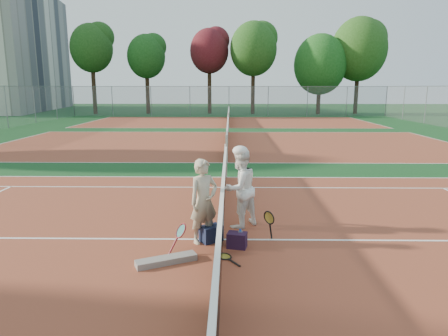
% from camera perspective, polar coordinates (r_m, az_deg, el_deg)
% --- Properties ---
extents(ground, '(130.00, 130.00, 0.00)m').
position_cam_1_polar(ground, '(7.89, -0.22, -10.20)').
color(ground, '#0F3A17').
rests_on(ground, ground).
extents(court_main, '(23.77, 10.97, 0.01)m').
position_cam_1_polar(court_main, '(7.88, -0.22, -10.17)').
color(court_main, brown).
rests_on(court_main, ground).
extents(court_far_a, '(23.77, 10.97, 0.01)m').
position_cam_1_polar(court_far_a, '(21.03, 0.50, 3.52)').
color(court_far_a, brown).
rests_on(court_far_a, ground).
extents(court_far_b, '(23.77, 10.97, 0.01)m').
position_cam_1_polar(court_far_b, '(34.45, 0.67, 6.62)').
color(court_far_b, brown).
rests_on(court_far_b, ground).
extents(net_main, '(0.10, 10.98, 1.02)m').
position_cam_1_polar(net_main, '(7.71, -0.22, -6.67)').
color(net_main, black).
rests_on(net_main, ground).
extents(net_far_a, '(0.10, 10.98, 1.02)m').
position_cam_1_polar(net_far_a, '(20.97, 0.51, 4.89)').
color(net_far_a, black).
rests_on(net_far_a, ground).
extents(net_far_b, '(0.10, 10.98, 1.02)m').
position_cam_1_polar(net_far_b, '(34.41, 0.67, 7.46)').
color(net_far_b, black).
rests_on(net_far_b, ground).
extents(fence_back, '(32.00, 0.06, 3.00)m').
position_cam_1_polar(fence_back, '(41.35, 0.71, 9.51)').
color(fence_back, slate).
rests_on(fence_back, ground).
extents(apartment_block, '(12.96, 23.18, 15.00)m').
position_cam_1_polar(apartment_block, '(58.72, -28.75, 14.58)').
color(apartment_block, beige).
rests_on(apartment_block, ground).
extents(player_a, '(0.70, 0.66, 1.62)m').
position_cam_1_polar(player_a, '(7.52, -2.91, -4.78)').
color(player_a, '#B9AC8F').
rests_on(player_a, ground).
extents(player_b, '(1.03, 1.01, 1.67)m').
position_cam_1_polar(player_b, '(8.37, 2.28, -2.90)').
color(player_b, white).
rests_on(player_b, ground).
extents(racket_red, '(0.44, 0.42, 0.52)m').
position_cam_1_polar(racket_red, '(7.27, -6.16, -9.97)').
color(racket_red, maroon).
rests_on(racket_red, ground).
extents(racket_black_held, '(0.31, 0.30, 0.59)m').
position_cam_1_polar(racket_black_held, '(7.79, 6.42, -8.23)').
color(racket_black_held, black).
rests_on(racket_black_held, ground).
extents(racket_spare, '(0.56, 0.65, 0.03)m').
position_cam_1_polar(racket_spare, '(7.12, 0.04, -12.52)').
color(racket_spare, black).
rests_on(racket_spare, ground).
extents(sports_bag_navy, '(0.48, 0.45, 0.31)m').
position_cam_1_polar(sports_bag_navy, '(7.75, -1.87, -9.35)').
color(sports_bag_navy, '#101832').
rests_on(sports_bag_navy, ground).
extents(sports_bag_purple, '(0.39, 0.31, 0.29)m').
position_cam_1_polar(sports_bag_purple, '(7.47, 1.87, -10.28)').
color(sports_bag_purple, black).
rests_on(sports_bag_purple, ground).
extents(net_cover_canvas, '(1.03, 0.66, 0.11)m').
position_cam_1_polar(net_cover_canvas, '(6.95, -8.23, -12.91)').
color(net_cover_canvas, slate).
rests_on(net_cover_canvas, ground).
extents(water_bottle, '(0.09, 0.09, 0.30)m').
position_cam_1_polar(water_bottle, '(7.52, 2.33, -10.07)').
color(water_bottle, silver).
rests_on(water_bottle, ground).
extents(tree_back_0, '(4.53, 4.53, 9.67)m').
position_cam_1_polar(tree_back_0, '(47.19, -18.40, 15.90)').
color(tree_back_0, '#382314').
rests_on(tree_back_0, ground).
extents(tree_back_1, '(4.15, 4.15, 8.62)m').
position_cam_1_polar(tree_back_1, '(46.23, -11.04, 15.33)').
color(tree_back_1, '#382314').
rests_on(tree_back_1, ground).
extents(tree_back_maroon, '(4.27, 4.27, 9.30)m').
position_cam_1_polar(tree_back_maroon, '(45.96, -2.12, 16.31)').
color(tree_back_maroon, '#382314').
rests_on(tree_back_maroon, ground).
extents(tree_back_3, '(5.08, 5.08, 9.92)m').
position_cam_1_polar(tree_back_3, '(45.18, 4.23, 16.59)').
color(tree_back_3, '#382314').
rests_on(tree_back_3, ground).
extents(tree_back_4, '(5.67, 5.67, 8.60)m').
position_cam_1_polar(tree_back_4, '(45.99, 13.56, 14.17)').
color(tree_back_4, '#382314').
rests_on(tree_back_4, ground).
extents(tree_back_5, '(6.00, 6.00, 10.43)m').
position_cam_1_polar(tree_back_5, '(47.79, 18.73, 15.75)').
color(tree_back_5, '#382314').
rests_on(tree_back_5, ground).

